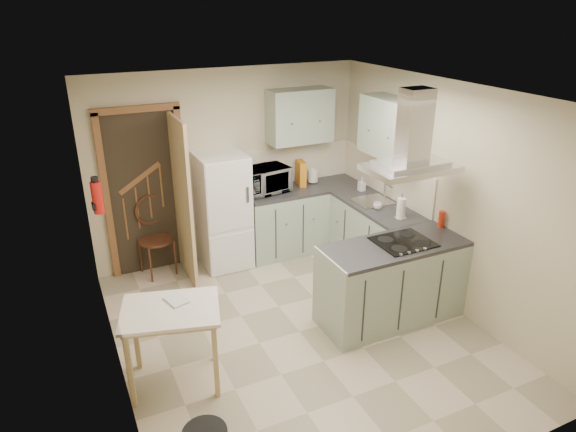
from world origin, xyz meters
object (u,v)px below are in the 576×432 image
peninsula (392,282)px  drop_leaf_table (174,346)px  fridge (223,211)px  microwave (265,180)px  extractor_hood (410,168)px  bentwood_chair (156,240)px

peninsula → drop_leaf_table: (-2.39, -0.02, -0.06)m
fridge → drop_leaf_table: (-1.16, -2.00, -0.36)m
fridge → microwave: fridge is taller
extractor_hood → microwave: extractor_hood is taller
extractor_hood → fridge: bearing=123.8°
peninsula → drop_leaf_table: 2.39m
extractor_hood → bentwood_chair: 3.28m
peninsula → microwave: bearing=106.9°
fridge → drop_leaf_table: 2.34m
extractor_hood → bentwood_chair: extractor_hood is taller
extractor_hood → drop_leaf_table: extractor_hood is taller
bentwood_chair → microwave: size_ratio=1.52×
peninsula → extractor_hood: bearing=0.0°
extractor_hood → microwave: bearing=109.4°
fridge → drop_leaf_table: size_ratio=1.79×
peninsula → bentwood_chair: bearing=134.9°
peninsula → microwave: microwave is taller
drop_leaf_table → microwave: 2.79m
fridge → extractor_hood: size_ratio=1.67×
extractor_hood → peninsula: bearing=180.0°
fridge → peninsula: 2.35m
fridge → microwave: 0.69m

